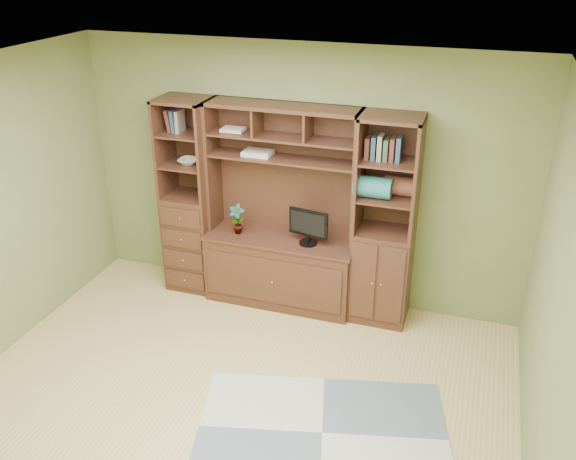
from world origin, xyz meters
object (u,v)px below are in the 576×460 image
(center_hutch, at_px, (280,211))
(right_tower, at_px, (385,223))
(left_tower, at_px, (189,197))
(monitor, at_px, (308,221))

(center_hutch, bearing_deg, right_tower, 2.23)
(left_tower, bearing_deg, right_tower, 0.00)
(left_tower, xyz_separation_m, right_tower, (2.02, 0.00, 0.00))
(monitor, bearing_deg, right_tower, 14.93)
(center_hutch, xyz_separation_m, left_tower, (-1.00, 0.04, 0.00))
(center_hutch, height_order, monitor, center_hutch)
(center_hutch, height_order, left_tower, same)
(left_tower, distance_m, right_tower, 2.02)
(center_hutch, distance_m, right_tower, 1.03)
(right_tower, bearing_deg, monitor, -174.08)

